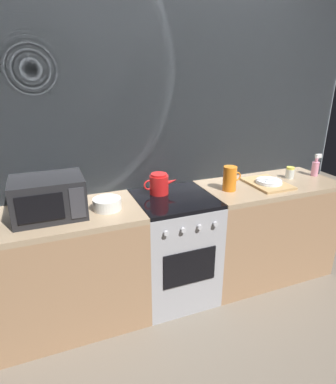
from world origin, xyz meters
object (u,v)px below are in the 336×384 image
object	(u,v)px
kettle	(159,184)
spray_bottle	(315,167)
stove_unit	(174,248)
pitcher	(230,178)
spice_jar	(290,173)
mixing_bowl	(107,204)
dish_pile	(268,183)
microwave	(49,197)

from	to	relation	value
kettle	spray_bottle	size ratio (longest dim) A/B	1.40
stove_unit	pitcher	distance (m)	0.73
stove_unit	pitcher	world-z (taller)	pitcher
spice_jar	mixing_bowl	bearing A→B (deg)	-177.33
mixing_bowl	stove_unit	bearing A→B (deg)	3.52
pitcher	spice_jar	distance (m)	0.68
kettle	dish_pile	xyz separation A→B (m)	(0.93, -0.15, -0.06)
stove_unit	spice_jar	xyz separation A→B (m)	(1.15, 0.05, 0.50)
pitcher	microwave	bearing A→B (deg)	179.50
dish_pile	spice_jar	bearing A→B (deg)	14.44
mixing_bowl	spice_jar	distance (m)	1.68
spice_jar	pitcher	bearing A→B (deg)	-174.44
microwave	kettle	size ratio (longest dim) A/B	1.62
kettle	pitcher	size ratio (longest dim) A/B	1.42
dish_pile	microwave	bearing A→B (deg)	179.23
stove_unit	mixing_bowl	distance (m)	0.72
stove_unit	kettle	xyz separation A→B (m)	(-0.08, 0.12, 0.53)
stove_unit	pitcher	xyz separation A→B (m)	(0.48, -0.02, 0.55)
microwave	mixing_bowl	xyz separation A→B (m)	(0.38, -0.02, -0.10)
microwave	mixing_bowl	distance (m)	0.39
stove_unit	microwave	world-z (taller)	microwave
kettle	spray_bottle	bearing A→B (deg)	-3.71
microwave	spray_bottle	bearing A→B (deg)	0.70
stove_unit	pitcher	size ratio (longest dim) A/B	4.50
stove_unit	spice_jar	size ratio (longest dim) A/B	8.57
pitcher	dish_pile	size ratio (longest dim) A/B	0.50
microwave	spice_jar	distance (m)	2.06
kettle	dish_pile	distance (m)	0.95
microwave	pitcher	world-z (taller)	microwave
microwave	dish_pile	distance (m)	1.76
dish_pile	stove_unit	bearing A→B (deg)	177.90
kettle	spice_jar	xyz separation A→B (m)	(1.23, -0.07, -0.03)
kettle	spice_jar	world-z (taller)	kettle
pitcher	spice_jar	size ratio (longest dim) A/B	1.90
microwave	spice_jar	bearing A→B (deg)	1.49
microwave	kettle	xyz separation A→B (m)	(0.82, 0.13, -0.05)
microwave	dish_pile	xyz separation A→B (m)	(1.76, -0.02, -0.12)
kettle	pitcher	bearing A→B (deg)	-13.83
kettle	dish_pile	bearing A→B (deg)	-9.08
stove_unit	kettle	distance (m)	0.55
dish_pile	spray_bottle	xyz separation A→B (m)	(0.57, 0.05, 0.06)
kettle	pitcher	world-z (taller)	pitcher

